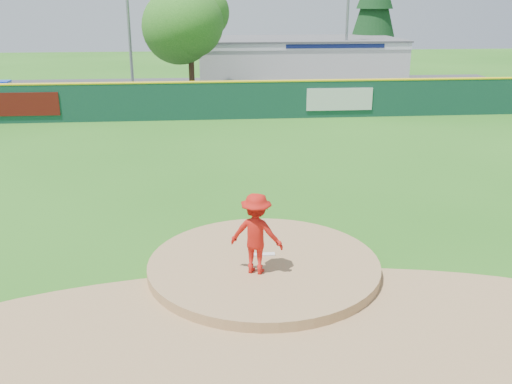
{
  "coord_description": "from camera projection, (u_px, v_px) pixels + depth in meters",
  "views": [
    {
      "loc": [
        -1.33,
        -12.24,
        6.17
      ],
      "look_at": [
        0.0,
        2.0,
        1.3
      ],
      "focal_mm": 40.0,
      "sensor_mm": 36.0,
      "label": 1
    }
  ],
  "objects": [
    {
      "name": "conifer_tree",
      "position": [
        375.0,
        6.0,
        46.92
      ],
      "size": [
        4.4,
        4.4,
        9.5
      ],
      "color": "#382314",
      "rests_on": "ground"
    },
    {
      "name": "van",
      "position": [
        294.0,
        95.0,
        33.74
      ],
      "size": [
        5.38,
        2.69,
        1.46
      ],
      "primitive_type": "imported",
      "rotation": [
        0.0,
        0.0,
        1.52
      ],
      "color": "silver",
      "rests_on": "parking_lot"
    },
    {
      "name": "parking_lot",
      "position": [
        222.0,
        93.0,
        39.08
      ],
      "size": [
        44.0,
        16.0,
        0.02
      ],
      "primitive_type": "cube",
      "color": "#38383A",
      "rests_on": "ground"
    },
    {
      "name": "outfield_fence",
      "position": [
        228.0,
        99.0,
        30.25
      ],
      "size": [
        40.0,
        0.14,
        2.07
      ],
      "color": "#123C2F",
      "rests_on": "ground"
    },
    {
      "name": "pitchers_mound",
      "position": [
        264.0,
        270.0,
        13.64
      ],
      "size": [
        5.5,
        5.5,
        0.5
      ],
      "primitive_type": "cylinder",
      "color": "#9E774C",
      "rests_on": "ground"
    },
    {
      "name": "ground",
      "position": [
        264.0,
        270.0,
        13.64
      ],
      "size": [
        120.0,
        120.0,
        0.0
      ],
      "primitive_type": "plane",
      "color": "#286B19",
      "rests_on": "ground"
    },
    {
      "name": "fence_banners",
      "position": [
        185.0,
        102.0,
        30.01
      ],
      "size": [
        20.17,
        0.04,
        1.2
      ],
      "color": "#59110C",
      "rests_on": "ground"
    },
    {
      "name": "pitcher",
      "position": [
        256.0,
        234.0,
        12.73
      ],
      "size": [
        1.38,
        1.08,
        1.87
      ],
      "primitive_type": "imported",
      "rotation": [
        0.0,
        0.0,
        2.78
      ],
      "color": "red",
      "rests_on": "pitchers_mound"
    },
    {
      "name": "light_pole_right",
      "position": [
        348.0,
        8.0,
        39.98
      ],
      "size": [
        1.75,
        0.25,
        10.0
      ],
      "color": "gray",
      "rests_on": "ground"
    },
    {
      "name": "pitching_rubber",
      "position": [
        262.0,
        255.0,
        13.84
      ],
      "size": [
        0.6,
        0.15,
        0.04
      ],
      "primitive_type": "cube",
      "color": "white",
      "rests_on": "pitchers_mound"
    },
    {
      "name": "infield_dirt_arc",
      "position": [
        280.0,
        341.0,
        10.81
      ],
      "size": [
        15.4,
        15.4,
        0.01
      ],
      "primitive_type": "cylinder",
      "color": "#9E774C",
      "rests_on": "ground"
    },
    {
      "name": "playground_slide",
      "position": [
        3.0,
        93.0,
        34.59
      ],
      "size": [
        0.93,
        2.61,
        1.44
      ],
      "color": "blue",
      "rests_on": "ground"
    },
    {
      "name": "deciduous_tree",
      "position": [
        190.0,
        25.0,
        35.56
      ],
      "size": [
        5.6,
        5.6,
        7.36
      ],
      "color": "#382314",
      "rests_on": "ground"
    },
    {
      "name": "pool_building_grp",
      "position": [
        297.0,
        60.0,
        43.79
      ],
      "size": [
        15.2,
        8.2,
        3.31
      ],
      "color": "silver",
      "rests_on": "ground"
    },
    {
      "name": "light_pole_left",
      "position": [
        127.0,
        0.0,
        36.61
      ],
      "size": [
        1.75,
        0.25,
        11.0
      ],
      "color": "gray",
      "rests_on": "ground"
    }
  ]
}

